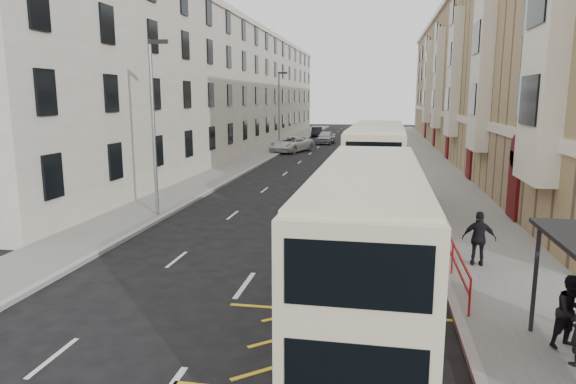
% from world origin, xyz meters
% --- Properties ---
extents(ground, '(200.00, 200.00, 0.00)m').
position_xyz_m(ground, '(0.00, 0.00, 0.00)').
color(ground, black).
rests_on(ground, ground).
extents(pavement_right, '(4.00, 120.00, 0.15)m').
position_xyz_m(pavement_right, '(8.00, 30.00, 0.07)').
color(pavement_right, slate).
rests_on(pavement_right, ground).
extents(pavement_left, '(3.00, 120.00, 0.15)m').
position_xyz_m(pavement_left, '(-7.50, 30.00, 0.07)').
color(pavement_left, slate).
rests_on(pavement_left, ground).
extents(kerb_right, '(0.25, 120.00, 0.15)m').
position_xyz_m(kerb_right, '(6.00, 30.00, 0.07)').
color(kerb_right, '#9C9C97').
rests_on(kerb_right, ground).
extents(kerb_left, '(0.25, 120.00, 0.15)m').
position_xyz_m(kerb_left, '(-6.00, 30.00, 0.07)').
color(kerb_left, '#9C9C97').
rests_on(kerb_left, ground).
extents(road_markings, '(10.00, 110.00, 0.01)m').
position_xyz_m(road_markings, '(0.00, 45.00, 0.01)').
color(road_markings, silver).
rests_on(road_markings, ground).
extents(terrace_right, '(10.75, 79.00, 15.25)m').
position_xyz_m(terrace_right, '(14.88, 45.38, 7.52)').
color(terrace_right, '#9A7B59').
rests_on(terrace_right, ground).
extents(terrace_left, '(9.18, 79.00, 13.25)m').
position_xyz_m(terrace_left, '(-13.43, 45.50, 6.52)').
color(terrace_left, beige).
rests_on(terrace_left, ground).
extents(guard_railing, '(0.06, 6.56, 1.01)m').
position_xyz_m(guard_railing, '(6.25, 5.75, 0.86)').
color(guard_railing, '#B01314').
rests_on(guard_railing, pavement_right).
extents(street_lamp_near, '(0.93, 0.18, 8.00)m').
position_xyz_m(street_lamp_near, '(-6.35, 12.00, 4.64)').
color(street_lamp_near, slate).
rests_on(street_lamp_near, pavement_left).
extents(street_lamp_far, '(0.93, 0.18, 8.00)m').
position_xyz_m(street_lamp_far, '(-6.35, 42.00, 4.64)').
color(street_lamp_far, slate).
rests_on(street_lamp_far, pavement_left).
extents(double_decker_front, '(2.44, 10.24, 4.07)m').
position_xyz_m(double_decker_front, '(3.70, 1.31, 2.07)').
color(double_decker_front, beige).
rests_on(double_decker_front, ground).
extents(double_decker_rear, '(2.71, 10.86, 4.31)m').
position_xyz_m(double_decker_rear, '(3.78, 14.58, 2.20)').
color(double_decker_rear, beige).
rests_on(double_decker_rear, ground).
extents(pedestrian_mid, '(0.99, 0.90, 1.66)m').
position_xyz_m(pedestrian_mid, '(8.15, 1.17, 0.98)').
color(pedestrian_mid, black).
rests_on(pedestrian_mid, pavement_right).
extents(pedestrian_far, '(1.10, 0.55, 1.82)m').
position_xyz_m(pedestrian_far, '(7.20, 6.76, 1.06)').
color(pedestrian_far, black).
rests_on(pedestrian_far, pavement_right).
extents(white_van, '(4.52, 6.53, 1.66)m').
position_xyz_m(white_van, '(-5.20, 42.32, 0.83)').
color(white_van, silver).
rests_on(white_van, ground).
extents(car_silver, '(2.19, 4.79, 1.59)m').
position_xyz_m(car_silver, '(-2.67, 52.66, 0.80)').
color(car_silver, '#ABAEB2').
rests_on(car_silver, ground).
extents(car_dark, '(1.71, 4.20, 1.36)m').
position_xyz_m(car_dark, '(-5.20, 64.49, 0.68)').
color(car_dark, black).
rests_on(car_dark, ground).
extents(car_red, '(3.32, 5.09, 1.37)m').
position_xyz_m(car_red, '(2.28, 58.71, 0.69)').
color(car_red, '#AB0500').
rests_on(car_red, ground).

